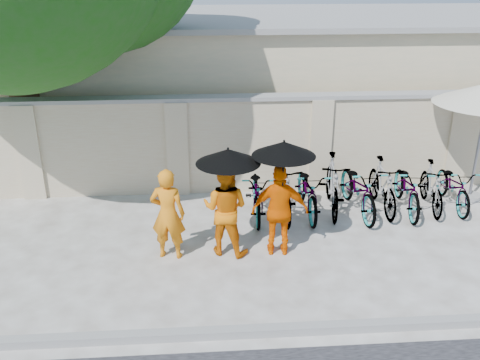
{
  "coord_description": "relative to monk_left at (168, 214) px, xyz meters",
  "views": [
    {
      "loc": [
        -0.47,
        -7.48,
        4.66
      ],
      "look_at": [
        0.16,
        1.08,
        1.1
      ],
      "focal_mm": 40.0,
      "sensor_mm": 36.0,
      "label": 1
    }
  ],
  "objects": [
    {
      "name": "parasol_right",
      "position": [
        1.87,
        -0.1,
        1.12
      ],
      "size": [
        1.02,
        1.02,
        1.13
      ],
      "color": "black",
      "rests_on": "ground"
    },
    {
      "name": "compound_wall",
      "position": [
        2.08,
        2.74,
        0.21
      ],
      "size": [
        20.0,
        0.3,
        2.0
      ],
      "primitive_type": "cube",
      "color": "beige",
      "rests_on": "ground"
    },
    {
      "name": "bike_5",
      "position": [
        4.12,
        1.52,
        -0.28
      ],
      "size": [
        0.5,
        1.71,
        1.03
      ],
      "primitive_type": "imported",
      "rotation": [
        0.0,
        0.0,
        -0.01
      ],
      "color": "slate",
      "rests_on": "ground"
    },
    {
      "name": "monk_left",
      "position": [
        0.0,
        0.0,
        0.0
      ],
      "size": [
        0.63,
        0.47,
        1.58
      ],
      "primitive_type": "imported",
      "rotation": [
        0.0,
        0.0,
        2.96
      ],
      "color": "orange",
      "rests_on": "ground"
    },
    {
      "name": "bike_0",
      "position": [
        1.63,
        1.46,
        -0.31
      ],
      "size": [
        0.71,
        1.83,
        0.95
      ],
      "primitive_type": "imported",
      "rotation": [
        0.0,
        0.0,
        -0.05
      ],
      "color": "slate",
      "rests_on": "ground"
    },
    {
      "name": "bike_3",
      "position": [
        3.12,
        1.56,
        -0.23
      ],
      "size": [
        0.76,
        1.91,
        1.11
      ],
      "primitive_type": "imported",
      "rotation": [
        0.0,
        0.0,
        -0.13
      ],
      "color": "slate",
      "rests_on": "ground"
    },
    {
      "name": "bike_2",
      "position": [
        2.63,
        1.47,
        -0.31
      ],
      "size": [
        0.64,
        1.83,
        0.96
      ],
      "primitive_type": "imported",
      "rotation": [
        0.0,
        0.0,
        -0.0
      ],
      "color": "slate",
      "rests_on": "ground"
    },
    {
      "name": "monk_right",
      "position": [
        1.85,
        -0.02,
        0.01
      ],
      "size": [
        0.96,
        0.47,
        1.59
      ],
      "primitive_type": "imported",
      "rotation": [
        0.0,
        0.0,
        3.05
      ],
      "color": "#F56300",
      "rests_on": "ground"
    },
    {
      "name": "building_behind",
      "position": [
        3.08,
        6.54,
        0.81
      ],
      "size": [
        14.0,
        6.0,
        3.2
      ],
      "primitive_type": "cube",
      "color": "beige",
      "rests_on": "ground"
    },
    {
      "name": "parasol_center",
      "position": [
        1.0,
        0.0,
        0.98
      ],
      "size": [
        1.05,
        1.05,
        0.96
      ],
      "color": "black",
      "rests_on": "ground"
    },
    {
      "name": "kerb",
      "position": [
        1.08,
        -2.16,
        -0.73
      ],
      "size": [
        40.0,
        0.16,
        0.12
      ],
      "primitive_type": "cube",
      "color": "gray",
      "rests_on": "ground"
    },
    {
      "name": "bike_7",
      "position": [
        5.11,
        1.49,
        -0.31
      ],
      "size": [
        0.65,
        1.62,
        0.95
      ],
      "primitive_type": "imported",
      "rotation": [
        0.0,
        0.0,
        -0.13
      ],
      "color": "slate",
      "rests_on": "ground"
    },
    {
      "name": "ground",
      "position": [
        1.08,
        -0.46,
        -0.79
      ],
      "size": [
        80.0,
        80.0,
        0.0
      ],
      "primitive_type": "plane",
      "color": "silver"
    },
    {
      "name": "bike_1",
      "position": [
        2.13,
        1.43,
        -0.23
      ],
      "size": [
        0.53,
        1.85,
        1.11
      ],
      "primitive_type": "imported",
      "rotation": [
        0.0,
        0.0,
        0.0
      ],
      "color": "slate",
      "rests_on": "ground"
    },
    {
      "name": "monk_center",
      "position": [
        0.95,
        0.08,
        0.03
      ],
      "size": [
        0.97,
        0.87,
        1.63
      ],
      "primitive_type": "imported",
      "rotation": [
        0.0,
        0.0,
        2.76
      ],
      "color": "orange",
      "rests_on": "ground"
    },
    {
      "name": "bike_6",
      "position": [
        4.62,
        1.46,
        -0.31
      ],
      "size": [
        0.83,
        1.89,
        0.96
      ],
      "primitive_type": "imported",
      "rotation": [
        0.0,
        0.0,
        -0.11
      ],
      "color": "slate",
      "rests_on": "ground"
    },
    {
      "name": "bike_4",
      "position": [
        3.62,
        1.44,
        -0.29
      ],
      "size": [
        0.79,
        1.94,
        1.0
      ],
      "primitive_type": "imported",
      "rotation": [
        0.0,
        0.0,
        0.07
      ],
      "color": "slate",
      "rests_on": "ground"
    },
    {
      "name": "bike_8",
      "position": [
        5.61,
        1.58,
        -0.35
      ],
      "size": [
        0.68,
        1.71,
        0.88
      ],
      "primitive_type": "imported",
      "rotation": [
        0.0,
        0.0,
        -0.06
      ],
      "color": "slate",
      "rests_on": "ground"
    }
  ]
}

